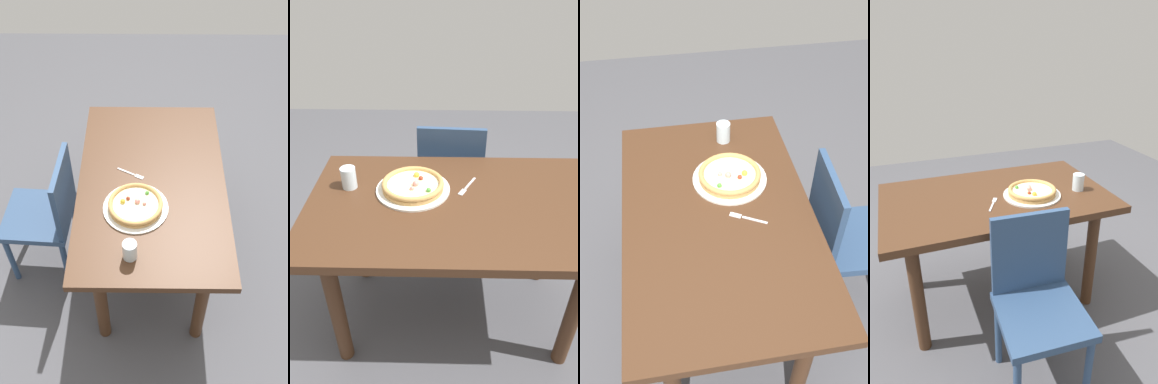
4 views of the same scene
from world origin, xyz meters
The scene contains 7 objects.
ground_plane centered at (0.00, 0.00, 0.00)m, with size 6.00×6.00×0.00m, color #4C4C51.
dining_table centered at (0.00, 0.00, 0.65)m, with size 1.33×0.81×0.76m.
chair_near centered at (0.00, -0.62, 0.49)m, with size 0.42×0.42×0.88m.
plate centered at (0.20, -0.09, 0.76)m, with size 0.34×0.34×0.01m, color silver.
pizza centered at (0.20, -0.09, 0.79)m, with size 0.29×0.29×0.05m.
fork centered at (-0.05, -0.11, 0.76)m, with size 0.09×0.15×0.00m.
drinking_glass centered at (0.49, -0.11, 0.81)m, with size 0.07×0.07×0.10m, color silver.
Camera 4 is at (-0.52, -1.73, 1.61)m, focal length 31.30 mm.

